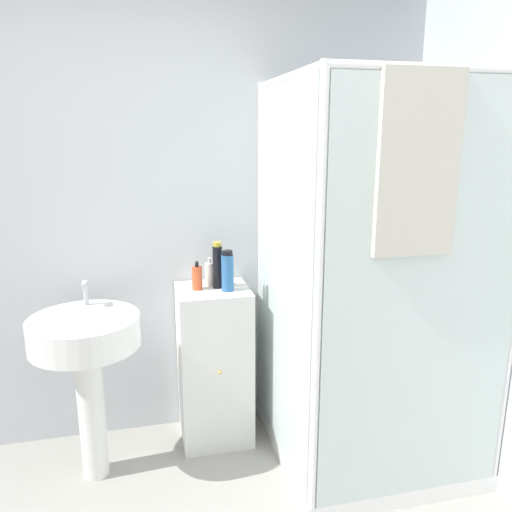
{
  "coord_description": "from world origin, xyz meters",
  "views": [
    {
      "loc": [
        0.02,
        -1.09,
        1.73
      ],
      "look_at": [
        0.54,
        1.09,
        1.17
      ],
      "focal_mm": 35.0,
      "sensor_mm": 36.0,
      "label": 1
    }
  ],
  "objects_px": {
    "sink": "(86,351)",
    "shampoo_bottle_tall_black": "(218,266)",
    "shampoo_bottle_blue": "(228,271)",
    "lotion_bottle_white": "(210,274)",
    "soap_dispenser": "(197,278)"
  },
  "relations": [
    {
      "from": "sink",
      "to": "shampoo_bottle_tall_black",
      "type": "bearing_deg",
      "value": 16.14
    },
    {
      "from": "shampoo_bottle_blue",
      "to": "lotion_bottle_white",
      "type": "relative_size",
      "value": 1.37
    },
    {
      "from": "sink",
      "to": "shampoo_bottle_blue",
      "type": "height_order",
      "value": "shampoo_bottle_blue"
    },
    {
      "from": "sink",
      "to": "soap_dispenser",
      "type": "relative_size",
      "value": 6.31
    },
    {
      "from": "soap_dispenser",
      "to": "lotion_bottle_white",
      "type": "distance_m",
      "value": 0.09
    },
    {
      "from": "shampoo_bottle_blue",
      "to": "shampoo_bottle_tall_black",
      "type": "bearing_deg",
      "value": 123.67
    },
    {
      "from": "sink",
      "to": "soap_dispenser",
      "type": "xyz_separation_m",
      "value": [
        0.57,
        0.19,
        0.28
      ]
    },
    {
      "from": "sink",
      "to": "lotion_bottle_white",
      "type": "height_order",
      "value": "lotion_bottle_white"
    },
    {
      "from": "sink",
      "to": "shampoo_bottle_blue",
      "type": "bearing_deg",
      "value": 10.41
    },
    {
      "from": "soap_dispenser",
      "to": "shampoo_bottle_blue",
      "type": "xyz_separation_m",
      "value": [
        0.16,
        -0.06,
        0.04
      ]
    },
    {
      "from": "lotion_bottle_white",
      "to": "sink",
      "type": "bearing_deg",
      "value": -159.22
    },
    {
      "from": "soap_dispenser",
      "to": "shampoo_bottle_blue",
      "type": "distance_m",
      "value": 0.17
    },
    {
      "from": "sink",
      "to": "shampoo_bottle_tall_black",
      "type": "relative_size",
      "value": 3.9
    },
    {
      "from": "soap_dispenser",
      "to": "shampoo_bottle_blue",
      "type": "relative_size",
      "value": 0.72
    },
    {
      "from": "soap_dispenser",
      "to": "shampoo_bottle_tall_black",
      "type": "relative_size",
      "value": 0.62
    }
  ]
}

